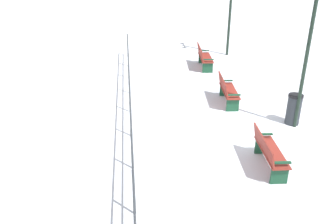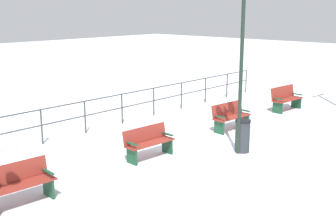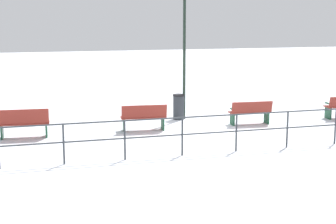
{
  "view_description": "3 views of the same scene",
  "coord_description": "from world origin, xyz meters",
  "px_view_note": "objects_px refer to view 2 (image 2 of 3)",
  "views": [
    {
      "loc": [
        -3.18,
        -8.69,
        4.87
      ],
      "look_at": [
        -2.18,
        0.06,
        0.67
      ],
      "focal_mm": 37.53,
      "sensor_mm": 36.0,
      "label": 1
    },
    {
      "loc": [
        7.99,
        -9.89,
        3.99
      ],
      "look_at": [
        -1.87,
        0.91,
        0.48
      ],
      "focal_mm": 46.63,
      "sensor_mm": 36.0,
      "label": 2
    },
    {
      "loc": [
        -16.19,
        5.64,
        3.77
      ],
      "look_at": [
        -1.32,
        1.47,
        0.86
      ],
      "focal_mm": 54.57,
      "sensor_mm": 36.0,
      "label": 3
    }
  ],
  "objects_px": {
    "bench_third": "(230,116)",
    "bench_nearest": "(19,184)",
    "bench_fourth": "(286,98)",
    "trash_bin": "(242,136)",
    "lamppost_middle": "(243,28)",
    "bench_second": "(148,142)"
  },
  "relations": [
    {
      "from": "bench_third",
      "to": "bench_nearest",
      "type": "bearing_deg",
      "value": -84.95
    },
    {
      "from": "bench_nearest",
      "to": "bench_fourth",
      "type": "height_order",
      "value": "bench_fourth"
    },
    {
      "from": "bench_nearest",
      "to": "trash_bin",
      "type": "bearing_deg",
      "value": 79.97
    },
    {
      "from": "bench_fourth",
      "to": "lamppost_middle",
      "type": "height_order",
      "value": "lamppost_middle"
    },
    {
      "from": "bench_third",
      "to": "trash_bin",
      "type": "relative_size",
      "value": 1.65
    },
    {
      "from": "bench_nearest",
      "to": "bench_fourth",
      "type": "distance_m",
      "value": 11.53
    },
    {
      "from": "bench_second",
      "to": "lamppost_middle",
      "type": "height_order",
      "value": "lamppost_middle"
    },
    {
      "from": "bench_nearest",
      "to": "bench_third",
      "type": "height_order",
      "value": "bench_third"
    },
    {
      "from": "bench_third",
      "to": "bench_fourth",
      "type": "relative_size",
      "value": 0.97
    },
    {
      "from": "bench_nearest",
      "to": "bench_second",
      "type": "distance_m",
      "value": 3.84
    },
    {
      "from": "bench_second",
      "to": "bench_fourth",
      "type": "xyz_separation_m",
      "value": [
        0.04,
        7.69,
        0.04
      ]
    },
    {
      "from": "bench_third",
      "to": "trash_bin",
      "type": "xyz_separation_m",
      "value": [
        1.56,
        -1.69,
        -0.0
      ]
    },
    {
      "from": "bench_fourth",
      "to": "trash_bin",
      "type": "relative_size",
      "value": 1.71
    },
    {
      "from": "lamppost_middle",
      "to": "trash_bin",
      "type": "xyz_separation_m",
      "value": [
        -0.0,
        0.2,
        -2.99
      ]
    },
    {
      "from": "bench_nearest",
      "to": "bench_fourth",
      "type": "bearing_deg",
      "value": 94.48
    },
    {
      "from": "lamppost_middle",
      "to": "bench_nearest",
      "type": "bearing_deg",
      "value": -104.87
    },
    {
      "from": "bench_fourth",
      "to": "bench_third",
      "type": "bearing_deg",
      "value": -85.69
    },
    {
      "from": "lamppost_middle",
      "to": "bench_third",
      "type": "bearing_deg",
      "value": 129.57
    },
    {
      "from": "bench_fourth",
      "to": "trash_bin",
      "type": "xyz_separation_m",
      "value": [
        1.56,
        -5.53,
        -0.02
      ]
    },
    {
      "from": "bench_nearest",
      "to": "lamppost_middle",
      "type": "relative_size",
      "value": 0.31
    },
    {
      "from": "bench_fourth",
      "to": "lamppost_middle",
      "type": "distance_m",
      "value": 6.64
    },
    {
      "from": "lamppost_middle",
      "to": "trash_bin",
      "type": "relative_size",
      "value": 5.08
    }
  ]
}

